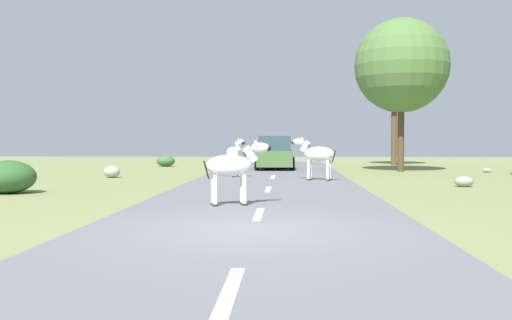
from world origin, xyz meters
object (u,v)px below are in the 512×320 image
object	(u,v)px
tree_1	(394,70)
zebra_2	(317,154)
rock_2	(487,170)
zebra_1	(233,166)
tree_2	(401,66)
car_1	(275,154)
bush_1	(166,161)
zebra_0	(234,154)
car_0	(275,151)
rock_0	(112,172)
bush_0	(8,177)
rock_1	(464,181)

from	to	relation	value
tree_1	zebra_2	bearing A→B (deg)	-110.74
zebra_2	rock_2	bearing A→B (deg)	-33.31
zebra_1	tree_1	bearing A→B (deg)	144.94
tree_2	car_1	bearing A→B (deg)	168.76
bush_1	rock_2	xyz separation A→B (m)	(16.96, -5.43, -0.23)
tree_1	rock_2	distance (m)	10.41
zebra_2	zebra_0	bearing A→B (deg)	78.25
bush_1	car_0	bearing A→B (deg)	31.82
rock_2	rock_0	bearing A→B (deg)	-163.98
car_0	car_1	bearing A→B (deg)	-89.86
bush_1	rock_0	bearing A→B (deg)	-90.48
zebra_0	rock_0	world-z (taller)	zebra_0
zebra_2	car_0	bearing A→B (deg)	25.34
bush_1	car_1	bearing A→B (deg)	-29.46
car_1	bush_0	size ratio (longest dim) A/B	2.70
tree_2	bush_0	world-z (taller)	tree_2
tree_1	car_1	bearing A→B (deg)	-139.31
zebra_2	tree_1	bearing A→B (deg)	-2.11
tree_2	tree_1	bearing A→B (deg)	82.07
tree_2	car_0	bearing A→B (deg)	125.73
zebra_0	car_1	xyz separation A→B (m)	(1.53, 6.53, -0.16)
tree_2	bush_1	distance (m)	14.67
rock_2	tree_1	bearing A→B (deg)	110.46
zebra_2	rock_2	distance (m)	10.98
bush_1	rock_2	size ratio (longest dim) A/B	2.72
zebra_2	tree_2	xyz separation A→B (m)	(4.55, 7.21, 4.23)
zebra_1	car_0	distance (m)	24.73
rock_1	rock_2	world-z (taller)	rock_1
zebra_1	rock_1	xyz separation A→B (m)	(7.20, 6.34, -0.78)
car_0	rock_0	size ratio (longest dim) A/B	6.48
car_0	tree_2	xyz separation A→B (m)	(6.45, -8.97, 4.41)
zebra_0	rock_2	xyz separation A→B (m)	(11.91, 4.81, -0.91)
zebra_1	rock_2	distance (m)	18.86
zebra_0	car_1	bearing A→B (deg)	-131.42
tree_2	rock_2	xyz separation A→B (m)	(4.07, -0.46, -5.16)
zebra_0	tree_1	distance (m)	16.42
zebra_2	car_0	distance (m)	16.29
zebra_0	zebra_1	size ratio (longest dim) A/B	1.02
car_1	zebra_1	bearing A→B (deg)	-93.32
bush_1	rock_2	distance (m)	17.81
zebra_2	rock_1	world-z (taller)	zebra_2
tree_1	zebra_1	bearing A→B (deg)	-108.89
zebra_1	rock_2	xyz separation A→B (m)	(11.00, 15.30, -0.86)
zebra_2	bush_0	size ratio (longest dim) A/B	1.04
zebra_1	zebra_0	bearing A→B (deg)	168.82
zebra_1	zebra_2	distance (m)	8.88
zebra_2	tree_1	distance (m)	16.58
car_1	tree_2	size ratio (longest dim) A/B	0.58
rock_0	zebra_1	bearing A→B (deg)	-59.82
tree_1	rock_2	world-z (taller)	tree_1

